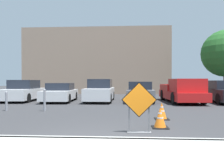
{
  "coord_description": "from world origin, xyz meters",
  "views": [
    {
      "loc": [
        0.57,
        -5.11,
        1.48
      ],
      "look_at": [
        -0.58,
        13.65,
        1.21
      ],
      "focal_mm": 35.0,
      "sensor_mm": 36.0,
      "label": 1
    }
  ],
  "objects_px": {
    "parked_car_fourth": "(140,92)",
    "traffic_cone_nearest": "(160,118)",
    "bollard_second": "(6,101)",
    "parked_car_nearest": "(24,91)",
    "traffic_cone_second": "(162,111)",
    "bollard_nearest": "(45,100)",
    "parked_car_fifth": "(224,92)",
    "pickup_truck": "(183,92)",
    "parked_car_second": "(60,93)",
    "road_closed_sign": "(139,105)",
    "parked_car_third": "(100,91)"
  },
  "relations": [
    {
      "from": "road_closed_sign",
      "to": "bollard_nearest",
      "type": "xyz_separation_m",
      "value": [
        -4.3,
        4.16,
        -0.23
      ]
    },
    {
      "from": "pickup_truck",
      "to": "traffic_cone_second",
      "type": "bearing_deg",
      "value": 66.68
    },
    {
      "from": "bollard_nearest",
      "to": "bollard_second",
      "type": "bearing_deg",
      "value": 180.0
    },
    {
      "from": "parked_car_second",
      "to": "pickup_truck",
      "type": "bearing_deg",
      "value": 175.49
    },
    {
      "from": "road_closed_sign",
      "to": "parked_car_second",
      "type": "distance_m",
      "value": 10.47
    },
    {
      "from": "parked_car_fifth",
      "to": "bollard_second",
      "type": "distance_m",
      "value": 13.53
    },
    {
      "from": "pickup_truck",
      "to": "bollard_second",
      "type": "bearing_deg",
      "value": 23.44
    },
    {
      "from": "traffic_cone_second",
      "to": "bollard_nearest",
      "type": "height_order",
      "value": "bollard_nearest"
    },
    {
      "from": "parked_car_second",
      "to": "parked_car_fourth",
      "type": "distance_m",
      "value": 5.7
    },
    {
      "from": "traffic_cone_second",
      "to": "parked_car_third",
      "type": "xyz_separation_m",
      "value": [
        -3.21,
        7.15,
        0.42
      ]
    },
    {
      "from": "traffic_cone_second",
      "to": "parked_car_fifth",
      "type": "xyz_separation_m",
      "value": [
        5.33,
        6.89,
        0.39
      ]
    },
    {
      "from": "bollard_second",
      "to": "pickup_truck",
      "type": "bearing_deg",
      "value": 26.14
    },
    {
      "from": "parked_car_fourth",
      "to": "pickup_truck",
      "type": "height_order",
      "value": "pickup_truck"
    },
    {
      "from": "road_closed_sign",
      "to": "parked_car_second",
      "type": "height_order",
      "value": "road_closed_sign"
    },
    {
      "from": "traffic_cone_second",
      "to": "parked_car_fourth",
      "type": "relative_size",
      "value": 0.15
    },
    {
      "from": "parked_car_fourth",
      "to": "bollard_second",
      "type": "bearing_deg",
      "value": 39.7
    },
    {
      "from": "parked_car_second",
      "to": "parked_car_third",
      "type": "height_order",
      "value": "parked_car_third"
    },
    {
      "from": "parked_car_second",
      "to": "bollard_nearest",
      "type": "distance_m",
      "value": 5.07
    },
    {
      "from": "pickup_truck",
      "to": "bollard_nearest",
      "type": "relative_size",
      "value": 4.97
    },
    {
      "from": "traffic_cone_second",
      "to": "parked_car_fifth",
      "type": "distance_m",
      "value": 8.72
    },
    {
      "from": "traffic_cone_nearest",
      "to": "parked_car_nearest",
      "type": "bearing_deg",
      "value": 134.32
    },
    {
      "from": "parked_car_second",
      "to": "bollard_second",
      "type": "height_order",
      "value": "parked_car_second"
    },
    {
      "from": "parked_car_fourth",
      "to": "pickup_truck",
      "type": "xyz_separation_m",
      "value": [
        2.86,
        -0.5,
        0.06
      ]
    },
    {
      "from": "parked_car_nearest",
      "to": "parked_car_fourth",
      "type": "xyz_separation_m",
      "value": [
        8.54,
        -0.1,
        -0.04
      ]
    },
    {
      "from": "parked_car_fourth",
      "to": "traffic_cone_nearest",
      "type": "bearing_deg",
      "value": 92.53
    },
    {
      "from": "parked_car_nearest",
      "to": "bollard_nearest",
      "type": "height_order",
      "value": "parked_car_nearest"
    },
    {
      "from": "traffic_cone_second",
      "to": "bollard_nearest",
      "type": "distance_m",
      "value": 5.64
    },
    {
      "from": "parked_car_nearest",
      "to": "parked_car_second",
      "type": "relative_size",
      "value": 1.1
    },
    {
      "from": "road_closed_sign",
      "to": "traffic_cone_second",
      "type": "distance_m",
      "value": 2.55
    },
    {
      "from": "parked_car_nearest",
      "to": "bollard_second",
      "type": "height_order",
      "value": "parked_car_nearest"
    },
    {
      "from": "parked_car_nearest",
      "to": "pickup_truck",
      "type": "distance_m",
      "value": 11.42
    },
    {
      "from": "traffic_cone_second",
      "to": "parked_car_fifth",
      "type": "relative_size",
      "value": 0.13
    },
    {
      "from": "road_closed_sign",
      "to": "parked_car_fifth",
      "type": "height_order",
      "value": "parked_car_fifth"
    },
    {
      "from": "parked_car_fifth",
      "to": "bollard_second",
      "type": "height_order",
      "value": "parked_car_fifth"
    },
    {
      "from": "parked_car_fifth",
      "to": "bollard_nearest",
      "type": "height_order",
      "value": "parked_car_fifth"
    },
    {
      "from": "parked_car_nearest",
      "to": "parked_car_fourth",
      "type": "relative_size",
      "value": 1.11
    },
    {
      "from": "traffic_cone_nearest",
      "to": "parked_car_third",
      "type": "distance_m",
      "value": 9.19
    },
    {
      "from": "traffic_cone_second",
      "to": "parked_car_fifth",
      "type": "height_order",
      "value": "parked_car_fifth"
    },
    {
      "from": "road_closed_sign",
      "to": "traffic_cone_second",
      "type": "bearing_deg",
      "value": 66.14
    },
    {
      "from": "parked_car_second",
      "to": "traffic_cone_nearest",
      "type": "bearing_deg",
      "value": 121.35
    },
    {
      "from": "parked_car_nearest",
      "to": "bollard_nearest",
      "type": "bearing_deg",
      "value": 121.05
    },
    {
      "from": "traffic_cone_nearest",
      "to": "parked_car_second",
      "type": "distance_m",
      "value": 10.22
    },
    {
      "from": "pickup_truck",
      "to": "bollard_nearest",
      "type": "xyz_separation_m",
      "value": [
        -7.81,
        -4.78,
        -0.16
      ]
    },
    {
      "from": "pickup_truck",
      "to": "bollard_nearest",
      "type": "distance_m",
      "value": 9.16
    },
    {
      "from": "traffic_cone_second",
      "to": "road_closed_sign",
      "type": "bearing_deg",
      "value": -113.86
    },
    {
      "from": "road_closed_sign",
      "to": "parked_car_nearest",
      "type": "height_order",
      "value": "parked_car_nearest"
    },
    {
      "from": "parked_car_nearest",
      "to": "pickup_truck",
      "type": "height_order",
      "value": "pickup_truck"
    },
    {
      "from": "pickup_truck",
      "to": "parked_car_fifth",
      "type": "bearing_deg",
      "value": -177.9
    },
    {
      "from": "parked_car_fifth",
      "to": "bollard_second",
      "type": "bearing_deg",
      "value": 24.67
    },
    {
      "from": "road_closed_sign",
      "to": "parked_car_second",
      "type": "xyz_separation_m",
      "value": [
        -5.05,
        9.17,
        -0.18
      ]
    }
  ]
}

